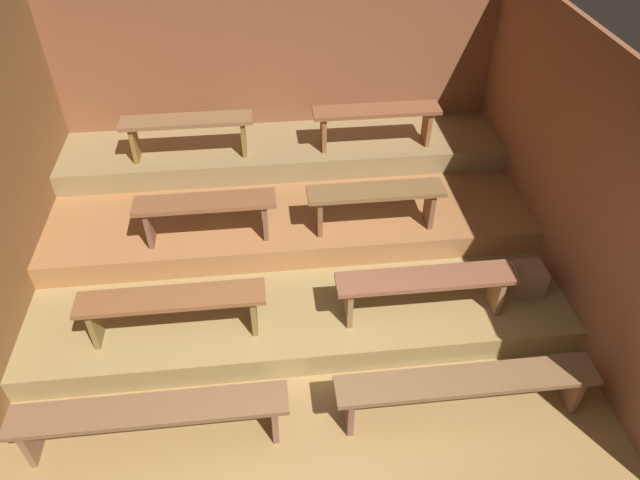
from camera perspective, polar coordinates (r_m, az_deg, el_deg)
ground at (r=6.34m, az=-2.29°, el=-4.95°), size 6.04×5.25×0.08m
wall_back at (r=7.44m, az=-4.00°, el=15.03°), size 6.04×0.06×2.63m
wall_right at (r=6.19m, az=22.80°, el=6.33°), size 0.06×5.25×2.63m
platform_lower at (r=6.62m, az=-2.70°, el=-0.66°), size 5.24×3.38×0.26m
platform_middle at (r=6.91m, az=-3.12°, el=4.10°), size 5.24×2.22×0.26m
platform_upper at (r=7.28m, az=-3.53°, el=8.58°), size 5.24×1.00×0.26m
bench_floor_left at (r=5.02m, az=-16.11°, el=-15.94°), size 2.18×0.31×0.48m
bench_floor_right at (r=5.14m, az=13.95°, el=-13.47°), size 2.18×0.31×0.48m
bench_lower_left at (r=5.41m, az=-14.13°, el=-6.05°), size 1.66×0.31×0.48m
bench_lower_right at (r=5.51m, az=10.16°, el=-4.25°), size 1.66×0.31×0.48m
bench_middle_left at (r=5.99m, az=-11.01°, el=2.97°), size 1.41×0.31×0.48m
bench_middle_right at (r=6.06m, az=5.41°, el=4.08°), size 1.41×0.31×0.48m
bench_upper_left at (r=6.90m, az=-12.72°, el=10.64°), size 1.47×0.31×0.48m
bench_upper_right at (r=6.98m, az=5.47°, el=11.80°), size 1.47×0.31×0.48m
wooden_crate_lower at (r=6.17m, az=19.46°, el=-3.60°), size 0.29×0.29×0.29m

